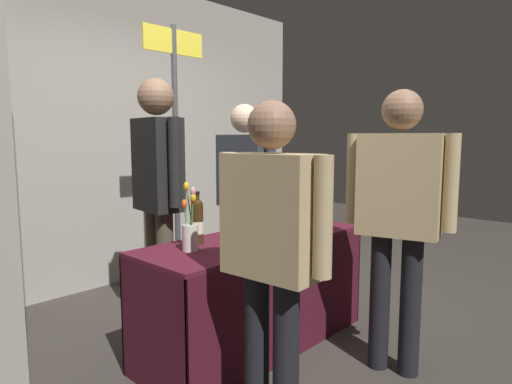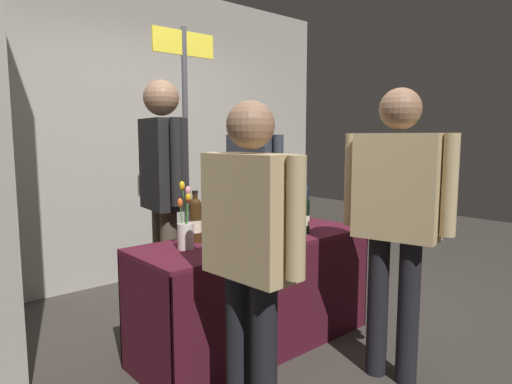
{
  "view_description": "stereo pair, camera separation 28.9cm",
  "coord_description": "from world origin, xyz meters",
  "px_view_note": "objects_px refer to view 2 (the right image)",
  "views": [
    {
      "loc": [
        -2.1,
        -1.96,
        1.39
      ],
      "look_at": [
        0.0,
        0.0,
        1.04
      ],
      "focal_mm": 31.24,
      "sensor_mm": 36.0,
      "label": 1
    },
    {
      "loc": [
        -1.89,
        -2.16,
        1.39
      ],
      "look_at": [
        0.0,
        0.0,
        1.04
      ],
      "focal_mm": 31.24,
      "sensor_mm": 36.0,
      "label": 2
    }
  ],
  "objects_px": {
    "booth_signpost": "(186,137)",
    "wine_glass_near_vendor": "(282,225)",
    "flower_vase": "(186,229)",
    "tasting_table": "(256,272)",
    "display_bottle_0": "(270,211)",
    "featured_wine_bottle": "(288,212)",
    "taster_foreground_right": "(251,242)",
    "vendor_presenter": "(254,185)"
  },
  "relations": [
    {
      "from": "booth_signpost",
      "to": "wine_glass_near_vendor",
      "type": "bearing_deg",
      "value": -87.85
    },
    {
      "from": "wine_glass_near_vendor",
      "to": "flower_vase",
      "type": "bearing_deg",
      "value": 161.71
    },
    {
      "from": "tasting_table",
      "to": "booth_signpost",
      "type": "relative_size",
      "value": 0.73
    },
    {
      "from": "tasting_table",
      "to": "display_bottle_0",
      "type": "relative_size",
      "value": 4.97
    },
    {
      "from": "tasting_table",
      "to": "featured_wine_bottle",
      "type": "distance_m",
      "value": 0.46
    },
    {
      "from": "featured_wine_bottle",
      "to": "taster_foreground_right",
      "type": "xyz_separation_m",
      "value": [
        -0.89,
        -0.64,
        0.05
      ]
    },
    {
      "from": "wine_glass_near_vendor",
      "to": "taster_foreground_right",
      "type": "distance_m",
      "value": 0.89
    },
    {
      "from": "tasting_table",
      "to": "booth_signpost",
      "type": "distance_m",
      "value": 1.27
    },
    {
      "from": "flower_vase",
      "to": "booth_signpost",
      "type": "xyz_separation_m",
      "value": [
        0.56,
        0.86,
        0.54
      ]
    },
    {
      "from": "display_bottle_0",
      "to": "taster_foreground_right",
      "type": "bearing_deg",
      "value": -137.6
    },
    {
      "from": "featured_wine_bottle",
      "to": "vendor_presenter",
      "type": "xyz_separation_m",
      "value": [
        0.22,
        0.62,
        0.12
      ]
    },
    {
      "from": "flower_vase",
      "to": "display_bottle_0",
      "type": "bearing_deg",
      "value": 1.64
    },
    {
      "from": "taster_foreground_right",
      "to": "vendor_presenter",
      "type": "bearing_deg",
      "value": -44.75
    },
    {
      "from": "wine_glass_near_vendor",
      "to": "taster_foreground_right",
      "type": "xyz_separation_m",
      "value": [
        -0.71,
        -0.52,
        0.09
      ]
    },
    {
      "from": "display_bottle_0",
      "to": "tasting_table",
      "type": "bearing_deg",
      "value": -161.6
    },
    {
      "from": "wine_glass_near_vendor",
      "to": "booth_signpost",
      "type": "bearing_deg",
      "value": 92.15
    },
    {
      "from": "wine_glass_near_vendor",
      "to": "flower_vase",
      "type": "relative_size",
      "value": 0.33
    },
    {
      "from": "tasting_table",
      "to": "display_bottle_0",
      "type": "bearing_deg",
      "value": 18.4
    },
    {
      "from": "featured_wine_bottle",
      "to": "wine_glass_near_vendor",
      "type": "bearing_deg",
      "value": -145.97
    },
    {
      "from": "flower_vase",
      "to": "tasting_table",
      "type": "bearing_deg",
      "value": -4.57
    },
    {
      "from": "wine_glass_near_vendor",
      "to": "taster_foreground_right",
      "type": "bearing_deg",
      "value": -143.74
    },
    {
      "from": "wine_glass_near_vendor",
      "to": "vendor_presenter",
      "type": "xyz_separation_m",
      "value": [
        0.41,
        0.74,
        0.17
      ]
    },
    {
      "from": "display_bottle_0",
      "to": "vendor_presenter",
      "type": "distance_m",
      "value": 0.62
    },
    {
      "from": "tasting_table",
      "to": "flower_vase",
      "type": "bearing_deg",
      "value": 175.43
    },
    {
      "from": "featured_wine_bottle",
      "to": "wine_glass_near_vendor",
      "type": "distance_m",
      "value": 0.22
    },
    {
      "from": "vendor_presenter",
      "to": "booth_signpost",
      "type": "xyz_separation_m",
      "value": [
        -0.45,
        0.32,
        0.39
      ]
    },
    {
      "from": "taster_foreground_right",
      "to": "booth_signpost",
      "type": "height_order",
      "value": "booth_signpost"
    },
    {
      "from": "tasting_table",
      "to": "booth_signpost",
      "type": "xyz_separation_m",
      "value": [
        0.05,
        0.91,
        0.89
      ]
    },
    {
      "from": "taster_foreground_right",
      "to": "booth_signpost",
      "type": "bearing_deg",
      "value": -26.25
    },
    {
      "from": "featured_wine_bottle",
      "to": "display_bottle_0",
      "type": "relative_size",
      "value": 1.02
    },
    {
      "from": "display_bottle_0",
      "to": "booth_signpost",
      "type": "xyz_separation_m",
      "value": [
        -0.14,
        0.84,
        0.51
      ]
    },
    {
      "from": "tasting_table",
      "to": "display_bottle_0",
      "type": "height_order",
      "value": "display_bottle_0"
    },
    {
      "from": "flower_vase",
      "to": "vendor_presenter",
      "type": "relative_size",
      "value": 0.24
    },
    {
      "from": "tasting_table",
      "to": "vendor_presenter",
      "type": "distance_m",
      "value": 0.91
    },
    {
      "from": "booth_signpost",
      "to": "taster_foreground_right",
      "type": "bearing_deg",
      "value": -112.97
    },
    {
      "from": "tasting_table",
      "to": "vendor_presenter",
      "type": "bearing_deg",
      "value": 50.04
    },
    {
      "from": "display_bottle_0",
      "to": "vendor_presenter",
      "type": "height_order",
      "value": "vendor_presenter"
    },
    {
      "from": "tasting_table",
      "to": "wine_glass_near_vendor",
      "type": "bearing_deg",
      "value": -61.51
    },
    {
      "from": "taster_foreground_right",
      "to": "featured_wine_bottle",
      "type": "bearing_deg",
      "value": -57.46
    },
    {
      "from": "featured_wine_bottle",
      "to": "flower_vase",
      "type": "bearing_deg",
      "value": 174.46
    },
    {
      "from": "flower_vase",
      "to": "taster_foreground_right",
      "type": "bearing_deg",
      "value": -98.93
    },
    {
      "from": "tasting_table",
      "to": "flower_vase",
      "type": "height_order",
      "value": "flower_vase"
    }
  ]
}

